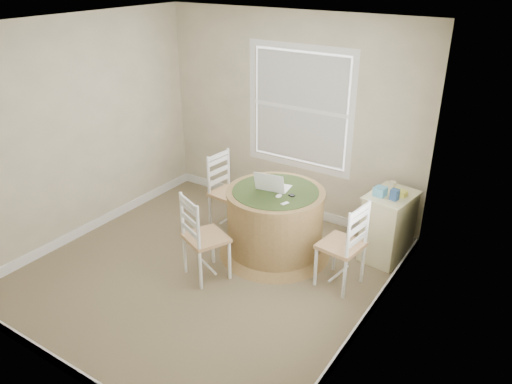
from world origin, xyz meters
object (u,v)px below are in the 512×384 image
Objects in this scene: chair_left at (229,193)px; laptop at (273,186)px; chair_near at (206,237)px; round_table at (275,220)px; chair_right at (341,245)px; corner_chest at (388,226)px.

chair_left is 2.44× the size of laptop.
chair_left is at bearing -43.23° from chair_near.
chair_left is at bearing -176.74° from round_table.
chair_right is at bearing -129.29° from chair_near.
chair_left is 1.00× the size of chair_right.
laptop reaches higher than corner_chest.
chair_near is at bearing 60.04° from laptop.
chair_near is 2.44× the size of laptop.
chair_near is at bearing -128.39° from corner_chest.
chair_near reaches higher than round_table.
laptop is (-0.94, 0.19, 0.35)m from chair_right.
round_table is 1.36× the size of chair_right.
chair_left is at bearing -95.45° from chair_right.
chair_right is 2.44× the size of laptop.
chair_right is at bearing 8.39° from round_table.
laptop is at bearing -87.12° from chair_near.
laptop reaches higher than chair_right.
corner_chest is at bearing -112.57° from chair_near.
round_table is 1.62× the size of corner_chest.
chair_right is 1.19× the size of corner_chest.
chair_left is 1.95m from corner_chest.
chair_left is 0.85m from laptop.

